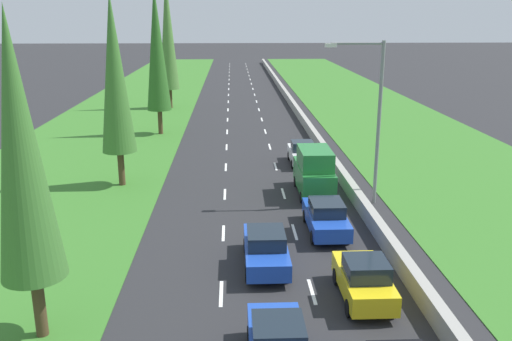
{
  "coord_description": "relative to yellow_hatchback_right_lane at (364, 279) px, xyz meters",
  "views": [
    {
      "loc": [
        -1.23,
        -3.7,
        10.26
      ],
      "look_at": [
        0.3,
        31.24,
        0.24
      ],
      "focal_mm": 38.08,
      "sensor_mm": 36.0,
      "label": 1
    }
  ],
  "objects": [
    {
      "name": "lane_markings",
      "position": [
        -3.57,
        45.68,
        -0.83
      ],
      "size": [
        3.64,
        116.0,
        0.01
      ],
      "color": "white",
      "rests_on": "ground"
    },
    {
      "name": "poplar_tree_second",
      "position": [
        -11.76,
        14.77,
        6.05
      ],
      "size": [
        2.09,
        2.09,
        11.68
      ],
      "color": "#4C3823",
      "rests_on": "ground"
    },
    {
      "name": "green_van_right_lane",
      "position": [
        -0.04,
        12.47,
        0.56
      ],
      "size": [
        1.96,
        4.9,
        2.82
      ],
      "color": "#237A33",
      "rests_on": "ground"
    },
    {
      "name": "street_light_mast",
      "position": [
        2.83,
        10.82,
        4.4
      ],
      "size": [
        3.2,
        0.28,
        9.0
      ],
      "color": "gray",
      "rests_on": "ground"
    },
    {
      "name": "poplar_tree_third",
      "position": [
        -11.26,
        29.98,
        6.65
      ],
      "size": [
        2.12,
        2.12,
        12.86
      ],
      "color": "#4C3823",
      "rests_on": "ground"
    },
    {
      "name": "blue_sedan_right_lane",
      "position": [
        -0.31,
        6.59,
        -0.02
      ],
      "size": [
        1.82,
        4.5,
        1.64
      ],
      "color": "#1E47B7",
      "rests_on": "ground"
    },
    {
      "name": "grass_verge_left",
      "position": [
        -16.22,
        45.68,
        -0.82
      ],
      "size": [
        14.0,
        140.0,
        0.04
      ],
      "primitive_type": "cube",
      "color": "#387528",
      "rests_on": "ground"
    },
    {
      "name": "poplar_tree_nearest",
      "position": [
        -11.2,
        -1.88,
        5.53
      ],
      "size": [
        2.07,
        2.07,
        10.64
      ],
      "color": "#4C3823",
      "rests_on": "ground"
    },
    {
      "name": "blue_sedan_centre_lane",
      "position": [
        -3.47,
        3.0,
        -0.02
      ],
      "size": [
        1.82,
        4.5,
        1.64
      ],
      "color": "#1E47B7",
      "rests_on": "ground"
    },
    {
      "name": "grass_verge_right",
      "position": [
        10.78,
        45.68,
        -0.82
      ],
      "size": [
        14.0,
        140.0,
        0.04
      ],
      "primitive_type": "cube",
      "color": "#387528",
      "rests_on": "ground"
    },
    {
      "name": "ground_plane",
      "position": [
        -3.57,
        45.68,
        -0.84
      ],
      "size": [
        300.0,
        300.0,
        0.0
      ],
      "primitive_type": "plane",
      "color": "#28282B",
      "rests_on": "ground"
    },
    {
      "name": "yellow_hatchback_right_lane",
      "position": [
        0.0,
        0.0,
        0.0
      ],
      "size": [
        1.74,
        3.9,
        1.72
      ],
      "color": "yellow",
      "rests_on": "ground"
    },
    {
      "name": "white_hatchback_right_lane",
      "position": [
        0.1,
        19.24,
        0.0
      ],
      "size": [
        1.74,
        3.9,
        1.72
      ],
      "color": "white",
      "rests_on": "ground"
    },
    {
      "name": "poplar_tree_fourth",
      "position": [
        -11.88,
        44.19,
        7.56
      ],
      "size": [
        2.17,
        2.17,
        14.69
      ],
      "color": "#4C3823",
      "rests_on": "ground"
    },
    {
      "name": "median_barrier",
      "position": [
        2.13,
        45.68,
        -0.41
      ],
      "size": [
        0.44,
        120.0,
        0.85
      ],
      "primitive_type": "cube",
      "color": "#9E9B93",
      "rests_on": "ground"
    }
  ]
}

